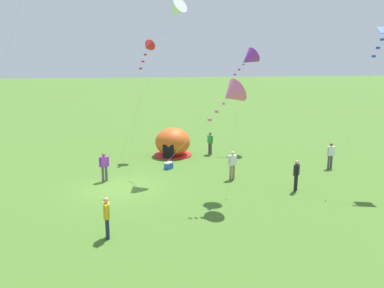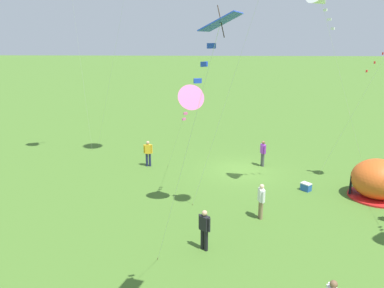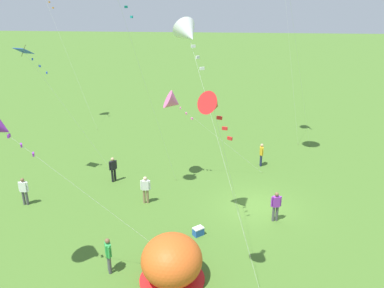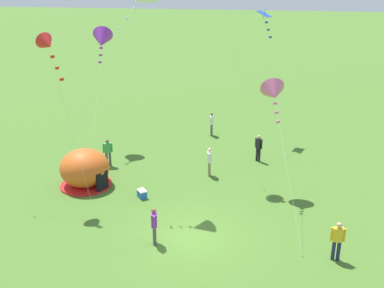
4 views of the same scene
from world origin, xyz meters
The scene contains 13 objects.
ground_plane centered at (0.00, 0.00, 0.00)m, with size 300.00×300.00×0.00m, color #477028.
popup_tent centered at (-6.75, 3.89, 1.00)m, with size 2.81×2.81×2.10m.
cooler_box centered at (-3.27, 3.13, 0.22)m, with size 0.63×0.64×0.44m.
person_strolling centered at (6.12, -0.50, 0.96)m, with size 0.59×0.25×1.72m.
person_near_tent centered at (-1.39, -0.89, 0.96)m, with size 0.34×0.57×1.72m.
person_center_field centered at (-0.32, 6.58, 0.96)m, with size 0.31×0.58×1.72m.
person_far_back centered at (2.27, 9.40, 0.96)m, with size 0.47×0.43×1.72m.
person_with_toddler centered at (-6.56, 6.72, 0.96)m, with size 0.53×0.39×1.72m.
person_watching_sky centered at (-1.38, 13.59, 0.96)m, with size 0.27×0.59×1.72m.
kite_blue centered at (2.01, 14.06, 8.23)m, with size 2.65×4.61×8.89m.
kite_purple centered at (-7.85, 9.99, 7.11)m, with size 2.43×7.87×7.96m.
kite_pink centered at (3.08, 5.41, 5.39)m, with size 2.54×6.78×6.12m.
kite_red centered at (-7.24, 2.26, 7.92)m, with size 3.17×2.35×8.43m.
Camera 4 is at (3.66, -16.86, 10.77)m, focal length 42.00 mm.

